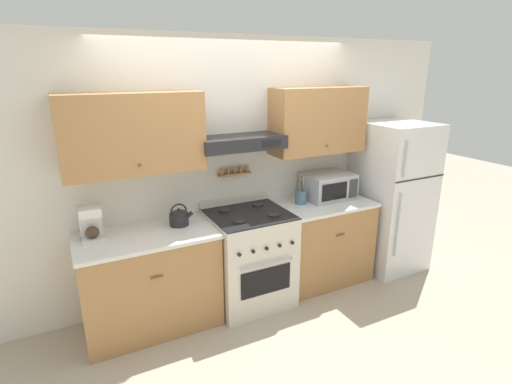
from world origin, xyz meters
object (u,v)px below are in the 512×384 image
(stove_range, at_px, (249,258))
(coffee_maker, at_px, (91,223))
(utensil_crock, at_px, (301,196))
(refrigerator, at_px, (391,196))
(tea_kettle, at_px, (179,217))
(microwave, at_px, (328,186))

(stove_range, relative_size, coffee_maker, 3.44)
(stove_range, height_order, utensil_crock, utensil_crock)
(refrigerator, distance_m, utensil_crock, 1.16)
(stove_range, bearing_deg, utensil_crock, 10.06)
(tea_kettle, relative_size, coffee_maker, 0.77)
(tea_kettle, distance_m, utensil_crock, 1.30)
(utensil_crock, bearing_deg, tea_kettle, -180.00)
(microwave, bearing_deg, stove_range, -172.42)
(microwave, bearing_deg, refrigerator, -11.55)
(tea_kettle, relative_size, utensil_crock, 0.75)
(stove_range, xyz_separation_m, microwave, (1.02, 0.14, 0.56))
(refrigerator, distance_m, tea_kettle, 2.45)
(stove_range, distance_m, microwave, 1.17)
(stove_range, xyz_separation_m, tea_kettle, (-0.64, 0.12, 0.50))
(microwave, distance_m, utensil_crock, 0.36)
(utensil_crock, bearing_deg, refrigerator, -7.12)
(coffee_maker, height_order, microwave, coffee_maker)
(refrigerator, bearing_deg, tea_kettle, 176.67)
(stove_range, bearing_deg, coffee_maker, 174.11)
(stove_range, bearing_deg, microwave, 7.58)
(stove_range, relative_size, refrigerator, 0.59)
(microwave, bearing_deg, coffee_maker, 179.85)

